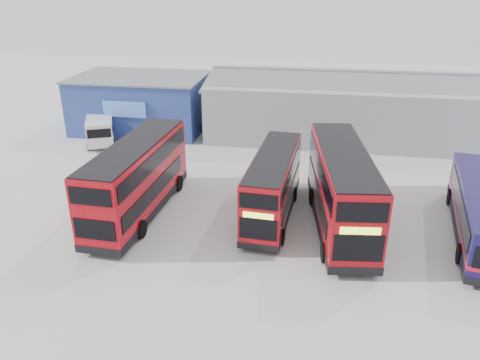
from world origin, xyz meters
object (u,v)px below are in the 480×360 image
office_block (141,103)px  maintenance_shed (374,107)px  double_decker_centre (273,186)px  panel_van (100,128)px  double_decker_left (137,180)px  double_decker_right (341,190)px

office_block → maintenance_shed: 22.09m
double_decker_centre → panel_van: bearing=149.2°
double_decker_centre → panel_van: size_ratio=1.65×
double_decker_left → double_decker_centre: double_decker_left is taller
double_decker_left → panel_van: bearing=-53.7°
panel_van → double_decker_right: bearing=-53.8°
office_block → panel_van: 5.30m
office_block → maintenance_shed: (22.00, 2.01, 0.02)m
office_block → double_decker_centre: office_block is taller
office_block → panel_van: (-2.22, -4.66, -1.24)m
double_decker_left → office_block: bearing=-67.8°
double_decker_centre → maintenance_shed: bearing=70.9°
double_decker_right → maintenance_shed: bearing=72.4°
maintenance_shed → office_block: bearing=-174.8°
double_decker_centre → double_decker_left: bearing=-168.7°
maintenance_shed → double_decker_left: bearing=-129.6°
double_decker_left → panel_van: 15.08m
maintenance_shed → double_decker_right: (-3.58, -18.81, -0.23)m
double_decker_left → double_decker_centre: bearing=-169.7°
maintenance_shed → panel_van: bearing=-164.6°
maintenance_shed → double_decker_left: size_ratio=2.74×
office_block → double_decker_centre: bearing=-48.2°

